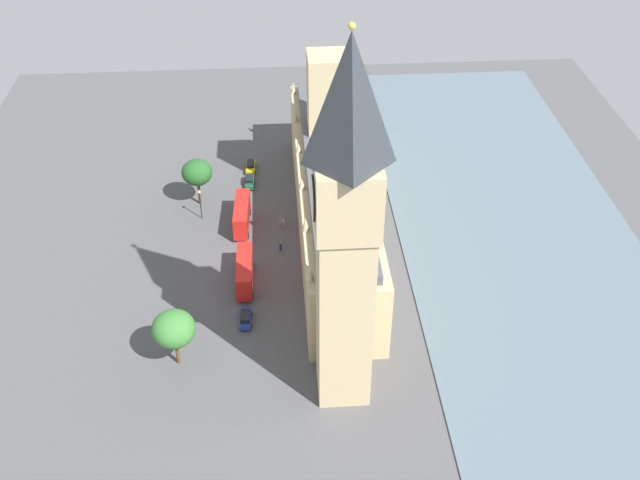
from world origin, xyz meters
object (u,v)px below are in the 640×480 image
(car_dark_green_leading, at_px, (250,181))
(plane_tree_near_tower, at_px, (174,329))
(clock_tower, at_px, (346,232))
(car_yellow_cab_by_river_gate, at_px, (251,166))
(pedestrian_opposite_hall, at_px, (283,223))
(parliament_building, at_px, (331,190))
(car_blue_trailing, at_px, (246,318))
(street_lamp_slot_10, at_px, (200,199))
(double_decker_bus_corner, at_px, (245,271))
(pedestrian_under_trees, at_px, (281,221))
(plane_tree_far_end, at_px, (197,173))
(double_decker_bus_midblock, at_px, (242,214))
(pedestrian_kerbside, at_px, (280,247))

(car_dark_green_leading, xyz_separation_m, plane_tree_near_tower, (10.11, 47.15, 5.89))
(clock_tower, distance_m, car_yellow_cab_by_river_gate, 66.24)
(clock_tower, height_order, pedestrian_opposite_hall, clock_tower)
(pedestrian_opposite_hall, xyz_separation_m, plane_tree_near_tower, (16.34, 32.68, 6.03))
(parliament_building, xyz_separation_m, car_blue_trailing, (15.28, 24.31, -7.16))
(car_blue_trailing, bearing_deg, street_lamp_slot_10, 109.15)
(car_yellow_cab_by_river_gate, height_order, plane_tree_near_tower, plane_tree_near_tower)
(car_dark_green_leading, bearing_deg, car_yellow_cab_by_river_gate, -91.75)
(plane_tree_near_tower, height_order, street_lamp_slot_10, plane_tree_near_tower)
(double_decker_bus_corner, bearing_deg, plane_tree_near_tower, 61.84)
(car_blue_trailing, xyz_separation_m, pedestrian_under_trees, (-6.14, -25.71, -0.14))
(car_yellow_cab_by_river_gate, distance_m, pedestrian_under_trees, 19.95)
(car_blue_trailing, relative_size, plane_tree_far_end, 0.49)
(parliament_building, relative_size, double_decker_bus_corner, 6.12)
(pedestrian_opposite_hall, relative_size, plane_tree_near_tower, 0.18)
(double_decker_bus_midblock, relative_size, plane_tree_near_tower, 1.12)
(pedestrian_under_trees, bearing_deg, pedestrian_kerbside, -102.99)
(clock_tower, distance_m, plane_tree_far_end, 56.78)
(car_yellow_cab_by_river_gate, bearing_deg, double_decker_bus_corner, 91.08)
(clock_tower, bearing_deg, double_decker_bus_midblock, -69.90)
(car_dark_green_leading, relative_size, pedestrian_opposite_hall, 2.82)
(car_yellow_cab_by_river_gate, height_order, car_dark_green_leading, same)
(car_yellow_cab_by_river_gate, xyz_separation_m, car_blue_trailing, (0.59, 44.87, -0.00))
(double_decker_bus_midblock, xyz_separation_m, double_decker_bus_corner, (-0.67, 16.20, 0.00))
(double_decker_bus_corner, height_order, plane_tree_far_end, plane_tree_far_end)
(double_decker_bus_corner, distance_m, street_lamp_slot_10, 20.98)
(clock_tower, relative_size, car_blue_trailing, 11.56)
(parliament_building, height_order, double_decker_bus_midblock, parliament_building)
(pedestrian_under_trees, bearing_deg, parliament_building, -19.90)
(car_dark_green_leading, bearing_deg, plane_tree_far_end, 32.60)
(double_decker_bus_midblock, relative_size, pedestrian_under_trees, 6.38)
(pedestrian_under_trees, distance_m, pedestrian_opposite_hall, 0.99)
(double_decker_bus_corner, distance_m, plane_tree_near_tower, 20.13)
(car_dark_green_leading, height_order, car_blue_trailing, same)
(clock_tower, distance_m, street_lamp_slot_10, 53.64)
(pedestrian_under_trees, height_order, pedestrian_opposite_hall, same)
(clock_tower, relative_size, plane_tree_far_end, 5.67)
(pedestrian_under_trees, bearing_deg, car_dark_green_leading, 101.79)
(clock_tower, height_order, street_lamp_slot_10, clock_tower)
(pedestrian_under_trees, distance_m, pedestrian_kerbside, 7.80)
(double_decker_bus_midblock, height_order, double_decker_bus_corner, same)
(pedestrian_opposite_hall, xyz_separation_m, street_lamp_slot_10, (15.02, -3.77, 3.51))
(plane_tree_near_tower, bearing_deg, street_lamp_slot_10, -92.08)
(car_blue_trailing, bearing_deg, plane_tree_far_end, 107.78)
(parliament_building, bearing_deg, street_lamp_slot_10, -10.27)
(plane_tree_far_end, bearing_deg, parliament_building, 159.37)
(car_blue_trailing, height_order, street_lamp_slot_10, street_lamp_slot_10)
(double_decker_bus_corner, xyz_separation_m, car_blue_trailing, (-0.16, 9.38, -1.75))
(car_yellow_cab_by_river_gate, bearing_deg, clock_tower, 104.85)
(double_decker_bus_corner, height_order, pedestrian_opposite_hall, double_decker_bus_corner)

